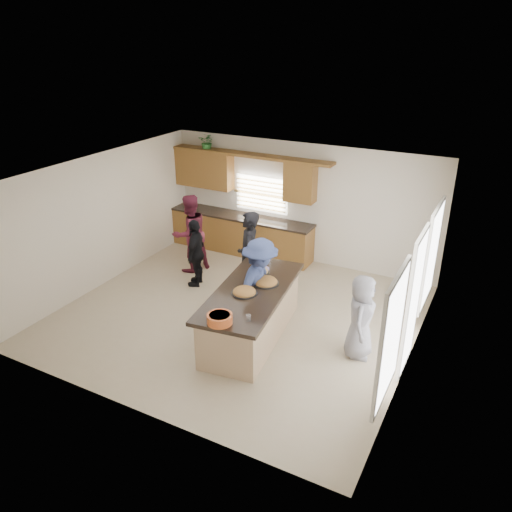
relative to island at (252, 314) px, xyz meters
The scene contains 18 objects.
floor 0.90m from the island, 138.73° to the left, with size 6.50×6.50×0.00m, color #C1AF90.
room_shell 1.65m from the island, 138.73° to the left, with size 6.52×6.02×2.81m.
back_cabinetry 3.87m from the island, 122.31° to the left, with size 4.08×0.66×2.46m.
right_wall_glazing 2.81m from the island, ahead, with size 0.06×4.00×2.25m.
island is the anchor object (origin of this frame).
platter_front 0.56m from the island, 102.57° to the right, with size 0.44×0.44×0.18m.
platter_mid 0.63m from the island, 69.70° to the left, with size 0.47×0.47×0.19m.
platter_back 0.86m from the island, 106.33° to the left, with size 0.39×0.39×0.16m.
salad_bowl 1.31m from the island, 86.29° to the right, with size 0.40×0.40×0.15m.
clear_cup 1.14m from the island, 64.63° to the right, with size 0.09×0.09×0.09m, color white.
plate_stack 0.94m from the island, 102.53° to the left, with size 0.25×0.25×0.04m, color #9D81BB.
flower_vase 1.33m from the island, 100.95° to the left, with size 0.14×0.14×0.44m.
potted_plant 4.96m from the island, 131.68° to the left, with size 0.38×0.33×0.43m, color #317C33.
woman_left_back 1.56m from the island, 120.29° to the left, with size 0.67×0.44×1.85m, color black.
woman_left_mid 3.12m from the island, 144.60° to the left, with size 0.87×0.68×1.79m, color maroon.
woman_left_front 2.38m from the island, 148.09° to the left, with size 0.87×0.36×1.49m, color black.
woman_right_back 0.53m from the island, 87.58° to the left, with size 1.15×0.66×1.78m, color #374578.
woman_right_front 1.92m from the island, 10.44° to the left, with size 0.73×0.47×1.48m, color gray.
Camera 1 is at (4.19, -7.23, 5.06)m, focal length 35.00 mm.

